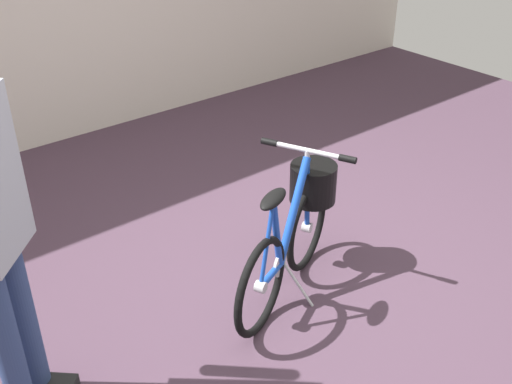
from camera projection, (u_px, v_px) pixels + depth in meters
The scene contains 2 objects.
ground_plane at pixel (293, 305), 3.30m from camera, with size 8.13×8.13×0.00m, color #473342.
folding_bike_foreground at pixel (296, 224), 3.29m from camera, with size 1.03×0.60×0.79m.
Camera 1 is at (-1.75, -1.86, 2.18)m, focal length 43.02 mm.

